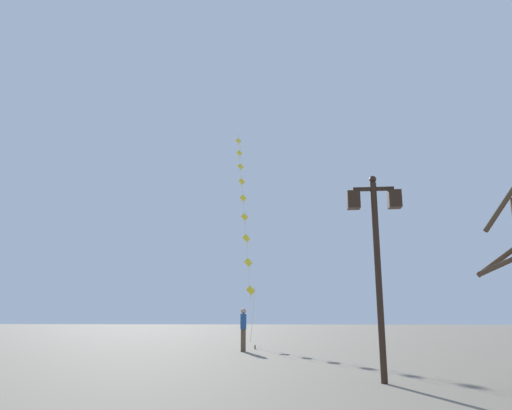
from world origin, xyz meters
name	(u,v)px	position (x,y,z in m)	size (l,w,h in m)	color
ground_plane	(283,351)	(0.00, 20.00, 0.00)	(160.00, 160.00, 0.00)	#756B5B
twin_lantern_lamp_post	(376,235)	(2.49, 9.89, 3.11)	(1.19, 0.28, 4.48)	black
kite_train	(244,207)	(-2.68, 28.20, 8.08)	(2.96, 14.14, 15.27)	brown
kite_flyer	(243,328)	(-1.58, 19.17, 0.90)	(0.29, 0.62, 1.71)	brown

